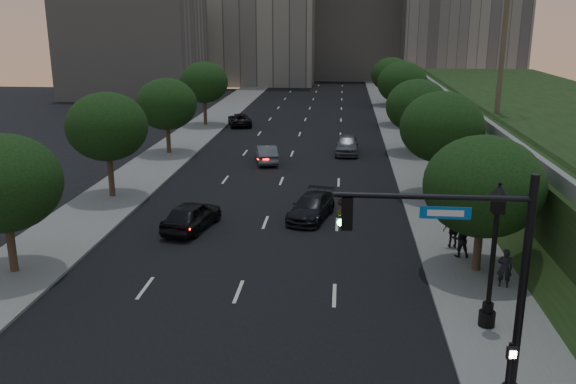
# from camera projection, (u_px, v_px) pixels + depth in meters

# --- Properties ---
(ground) EXTENTS (160.00, 160.00, 0.00)m
(ground) POSITION_uv_depth(u_px,v_px,m) (214.00, 356.00, 20.65)
(ground) COLOR black
(ground) RESTS_ON ground
(road_surface) EXTENTS (16.00, 140.00, 0.02)m
(road_surface) POSITION_uv_depth(u_px,v_px,m) (290.00, 159.00, 49.37)
(road_surface) COLOR black
(road_surface) RESTS_ON ground
(sidewalk_right) EXTENTS (4.50, 140.00, 0.15)m
(sidewalk_right) POSITION_uv_depth(u_px,v_px,m) (418.00, 161.00, 48.47)
(sidewalk_right) COLOR slate
(sidewalk_right) RESTS_ON ground
(sidewalk_left) EXTENTS (4.50, 140.00, 0.15)m
(sidewalk_left) POSITION_uv_depth(u_px,v_px,m) (166.00, 156.00, 50.24)
(sidewalk_left) COLOR slate
(sidewalk_left) RESTS_ON ground
(parapet_wall) EXTENTS (0.35, 90.00, 0.70)m
(parapet_wall) POSITION_uv_depth(u_px,v_px,m) (469.00, 112.00, 45.10)
(parapet_wall) COLOR slate
(parapet_wall) RESTS_ON embankment
(office_block_mid) EXTENTS (22.00, 18.00, 26.00)m
(office_block_mid) POSITION_uv_depth(u_px,v_px,m) (355.00, 7.00, 114.23)
(office_block_mid) COLOR #A09D93
(office_block_mid) RESTS_ON ground
(office_block_filler) EXTENTS (18.00, 16.00, 14.00)m
(office_block_filler) POSITION_uv_depth(u_px,v_px,m) (135.00, 47.00, 87.99)
(office_block_filler) COLOR #A09D93
(office_block_filler) RESTS_ON ground
(tree_right_a) EXTENTS (5.20, 5.20, 6.24)m
(tree_right_a) POSITION_uv_depth(u_px,v_px,m) (483.00, 186.00, 26.32)
(tree_right_a) COLOR #38281C
(tree_right_a) RESTS_ON ground
(tree_right_b) EXTENTS (5.20, 5.20, 6.74)m
(tree_right_b) POSITION_uv_depth(u_px,v_px,m) (442.00, 127.00, 37.67)
(tree_right_b) COLOR #38281C
(tree_right_b) RESTS_ON ground
(tree_right_c) EXTENTS (5.20, 5.20, 6.24)m
(tree_right_c) POSITION_uv_depth(u_px,v_px,m) (417.00, 106.00, 50.26)
(tree_right_c) COLOR #38281C
(tree_right_c) RESTS_ON ground
(tree_right_d) EXTENTS (5.20, 5.20, 6.74)m
(tree_right_d) POSITION_uv_depth(u_px,v_px,m) (402.00, 83.00, 63.53)
(tree_right_d) COLOR #38281C
(tree_right_d) RESTS_ON ground
(tree_right_e) EXTENTS (5.20, 5.20, 6.24)m
(tree_right_e) POSITION_uv_depth(u_px,v_px,m) (392.00, 75.00, 78.02)
(tree_right_e) COLOR #38281C
(tree_right_e) RESTS_ON ground
(tree_left_a) EXTENTS (5.00, 5.00, 6.34)m
(tree_left_a) POSITION_uv_depth(u_px,v_px,m) (3.00, 183.00, 26.12)
(tree_left_a) COLOR #38281C
(tree_left_a) RESTS_ON ground
(tree_left_b) EXTENTS (5.00, 5.00, 6.71)m
(tree_left_b) POSITION_uv_depth(u_px,v_px,m) (107.00, 127.00, 37.51)
(tree_left_b) COLOR #38281C
(tree_left_b) RESTS_ON ground
(tree_left_c) EXTENTS (5.00, 5.00, 6.34)m
(tree_left_c) POSITION_uv_depth(u_px,v_px,m) (166.00, 104.00, 50.06)
(tree_left_c) COLOR #38281C
(tree_left_c) RESTS_ON ground
(tree_left_d) EXTENTS (5.00, 5.00, 6.71)m
(tree_left_d) POSITION_uv_depth(u_px,v_px,m) (204.00, 82.00, 63.37)
(tree_left_d) COLOR #38281C
(tree_left_d) RESTS_ON ground
(traffic_signal_mast) EXTENTS (5.68, 0.56, 7.00)m
(traffic_signal_mast) POSITION_uv_depth(u_px,v_px,m) (483.00, 287.00, 17.30)
(traffic_signal_mast) COLOR black
(traffic_signal_mast) RESTS_ON ground
(street_lamp) EXTENTS (0.64, 0.64, 5.62)m
(street_lamp) POSITION_uv_depth(u_px,v_px,m) (492.00, 262.00, 21.71)
(street_lamp) COLOR black
(street_lamp) RESTS_ON ground
(pedestrian_signal) EXTENTS (0.30, 0.33, 2.50)m
(pedestrian_signal) POSITION_uv_depth(u_px,v_px,m) (508.00, 374.00, 16.79)
(pedestrian_signal) COLOR black
(pedestrian_signal) RESTS_ON ground
(sedan_near_left) EXTENTS (2.79, 4.90, 1.57)m
(sedan_near_left) POSITION_uv_depth(u_px,v_px,m) (192.00, 215.00, 32.80)
(sedan_near_left) COLOR black
(sedan_near_left) RESTS_ON ground
(sedan_mid_left) EXTENTS (2.39, 4.55, 1.43)m
(sedan_mid_left) POSITION_uv_depth(u_px,v_px,m) (266.00, 154.00, 48.00)
(sedan_mid_left) COLOR #515458
(sedan_mid_left) RESTS_ON ground
(sedan_far_left) EXTENTS (3.35, 5.14, 1.32)m
(sedan_far_left) POSITION_uv_depth(u_px,v_px,m) (240.00, 120.00, 64.48)
(sedan_far_left) COLOR black
(sedan_far_left) RESTS_ON ground
(sedan_near_right) EXTENTS (2.96, 5.00, 1.36)m
(sedan_near_right) POSITION_uv_depth(u_px,v_px,m) (311.00, 207.00, 34.60)
(sedan_near_right) COLOR black
(sedan_near_right) RESTS_ON ground
(sedan_far_right) EXTENTS (2.01, 4.82, 1.63)m
(sedan_far_right) POSITION_uv_depth(u_px,v_px,m) (347.00, 144.00, 51.14)
(sedan_far_right) COLOR slate
(sedan_far_right) RESTS_ON ground
(pedestrian_a) EXTENTS (0.69, 0.54, 1.68)m
(pedestrian_a) POSITION_uv_depth(u_px,v_px,m) (505.00, 268.00, 25.40)
(pedestrian_a) COLOR black
(pedestrian_a) RESTS_ON sidewalk_right
(pedestrian_b) EXTENTS (0.88, 0.70, 1.74)m
(pedestrian_b) POSITION_uv_depth(u_px,v_px,m) (461.00, 239.00, 28.63)
(pedestrian_b) COLOR black
(pedestrian_b) RESTS_ON sidewalk_right
(pedestrian_c) EXTENTS (1.03, 0.45, 1.75)m
(pedestrian_c) POSITION_uv_depth(u_px,v_px,m) (454.00, 230.00, 29.77)
(pedestrian_c) COLOR black
(pedestrian_c) RESTS_ON sidewalk_right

